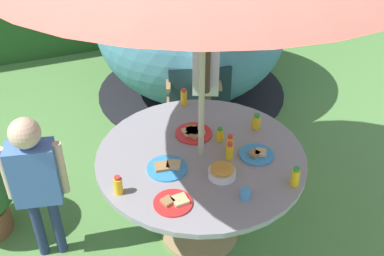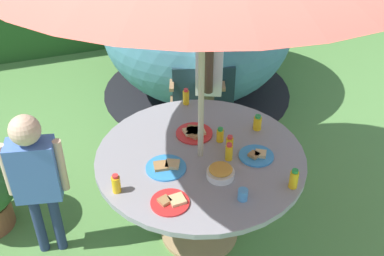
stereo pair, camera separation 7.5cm
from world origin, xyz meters
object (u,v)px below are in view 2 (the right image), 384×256
Objects in this scene: wooden_chair at (197,83)px; juice_bottle_near_left at (220,135)px; plate_center_front at (194,133)px; dome_tent at (197,23)px; snack_bowl at (221,172)px; plate_back_edge at (257,155)px; juice_bottle_mid_left at (116,184)px; garden_table at (200,171)px; juice_bottle_front_edge at (230,144)px; juice_bottle_spot_a at (229,152)px; juice_bottle_center_back at (257,123)px; child_in_white_shirt at (210,55)px; cup_near at (243,195)px; plate_far_left at (166,167)px; plate_near_right at (171,202)px; juice_bottle_far_right at (186,97)px; juice_bottle_mid_right at (294,179)px; child_in_blue_shirt at (35,170)px.

juice_bottle_near_left is at bearing -83.05° from wooden_chair.
dome_tent is at bearing 69.82° from plate_center_front.
snack_bowl is 0.75× the size of plate_back_edge.
garden_table is at bearing 15.61° from juice_bottle_mid_left.
juice_bottle_front_edge is 0.09m from juice_bottle_spot_a.
plate_back_edge is at bearing -115.96° from juice_bottle_center_back.
juice_bottle_spot_a is at bearing -82.16° from wooden_chair.
plate_center_front is (0.04, 0.23, 0.15)m from garden_table.
child_in_white_shirt reaches higher than cup_near.
child_in_white_shirt reaches higher than wooden_chair.
plate_far_left is at bearing 147.39° from snack_bowl.
wooden_chair is at bearing 65.53° from plate_near_right.
juice_bottle_far_right reaches higher than juice_bottle_near_left.
juice_bottle_mid_left is at bearing -131.36° from juice_bottle_far_right.
garden_table is 12.12× the size of juice_bottle_center_back.
juice_bottle_spot_a reaches higher than plate_near_right.
juice_bottle_mid_left is (-1.00, -1.10, -0.14)m from child_in_white_shirt.
juice_bottle_spot_a reaches higher than plate_center_front.
garden_table is at bearing 147.66° from juice_bottle_spot_a.
plate_near_right is at bearing -161.37° from snack_bowl.
child_in_white_shirt is 0.83m from plate_center_front.
garden_table is at bearing -162.81° from juice_bottle_center_back.
dome_tent reaches higher than cup_near.
garden_table is 10.65× the size of juice_bottle_far_right.
child_in_white_shirt is at bearing 60.69° from plate_near_right.
wooden_chair is at bearing 80.51° from juice_bottle_front_edge.
juice_bottle_spot_a is 1.74× the size of cup_near.
juice_bottle_far_right reaches higher than plate_center_front.
plate_near_right is at bearing -101.58° from plate_far_left.
cup_near is at bearing 10.82° from child_in_white_shirt.
snack_bowl is 1.30× the size of juice_bottle_mid_right.
plate_near_right is 1.72× the size of juice_bottle_mid_right.
juice_bottle_far_right reaches higher than juice_bottle_mid_left.
juice_bottle_mid_left is 1.76× the size of cup_near.
garden_table is 0.39m from plate_back_edge.
child_in_blue_shirt is at bearing 169.64° from juice_bottle_front_edge.
plate_far_left is 2.06× the size of juice_bottle_spot_a.
juice_bottle_front_edge is (-0.14, 0.12, 0.04)m from plate_back_edge.
juice_bottle_far_right is (-0.31, -0.33, -0.14)m from child_in_white_shirt.
plate_near_right is 0.41m from cup_near.
child_in_blue_shirt is 9.96× the size of juice_bottle_center_back.
juice_bottle_center_back is 0.32m from juice_bottle_front_edge.
plate_center_front is 2.17× the size of juice_bottle_front_edge.
juice_bottle_mid_left is at bearing -169.34° from juice_bottle_front_edge.
snack_bowl is at bearing -7.25° from juice_bottle_mid_left.
child_in_blue_shirt is (-1.44, -0.74, -0.22)m from child_in_white_shirt.
plate_near_right is at bearing -160.65° from plate_back_edge.
juice_bottle_mid_right is at bearing -79.71° from dome_tent.
wooden_chair reaches higher than juice_bottle_center_back.
juice_bottle_near_left is at bearing 124.39° from plate_back_edge.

